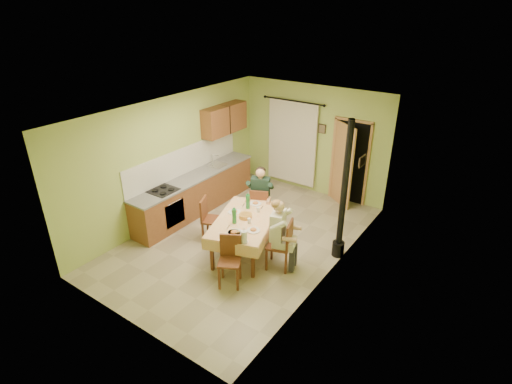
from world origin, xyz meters
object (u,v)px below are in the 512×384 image
Objects in this scene: man_far at (260,191)px; stove_flue at (342,210)px; chair_left at (212,228)px; man_right at (280,227)px; chair_right at (280,254)px; chair_near at (230,270)px; chair_far at (260,215)px; dining_table at (245,235)px.

stove_flue reaches higher than man_far.
stove_flue is (2.44, 0.99, 0.73)m from chair_left.
man_right is at bearing -127.86° from stove_flue.
chair_right is at bearing -127.47° from stove_flue.
chair_near is 2.40m from stove_flue.
chair_far is 1.01× the size of chair_left.
chair_left is (-0.52, -1.02, -0.00)m from chair_far.
man_far is at bearing 90.00° from chair_far.
stove_flue is at bearing 12.48° from dining_table.
man_far is (-1.16, 1.04, 0.59)m from chair_right.
chair_near is (0.38, -0.98, -0.09)m from dining_table.
chair_right is 1.45m from stove_flue.
chair_left is (-1.68, 0.01, -0.00)m from chair_right.
dining_table is at bearing 67.70° from chair_left.
chair_right is at bearing -20.78° from dining_table.
chair_right is (1.15, -1.03, 0.00)m from chair_far.
dining_table is 1.47× the size of man_far.
dining_table is 2.11× the size of chair_far.
stove_flue reaches higher than chair_far.
chair_far is 0.34× the size of stove_flue.
chair_far is 2.09m from chair_near.
man_right is at bearing -67.35° from man_far.
chair_right reaches higher than chair_near.
man_far and man_right have the same top height.
man_far is (-0.70, 1.98, 0.59)m from chair_near.
stove_flue is at bearing -26.33° from man_far.
chair_far is at bearing 178.94° from stove_flue.
chair_left is 2.73m from stove_flue.
man_far reaches higher than chair_near.
chair_far reaches higher than chair_near.
chair_left reaches higher than dining_table.
chair_right reaches higher than chair_left.
dining_table is at bearing 70.18° from chair_right.
chair_far is at bearing -99.66° from chair_near.
chair_far is 1.15m from chair_left.
man_far is 1.93m from stove_flue.
chair_right is at bearing -145.01° from chair_near.
man_far is 0.50× the size of stove_flue.
chair_near is at bearing 136.63° from chair_right.
chair_right is 0.36× the size of stove_flue.
dining_table is 2.17× the size of chair_near.
dining_table is 0.97m from man_right.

